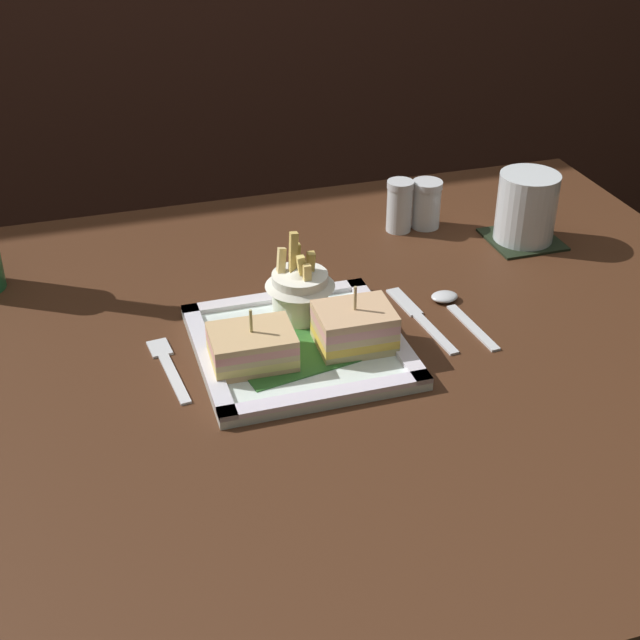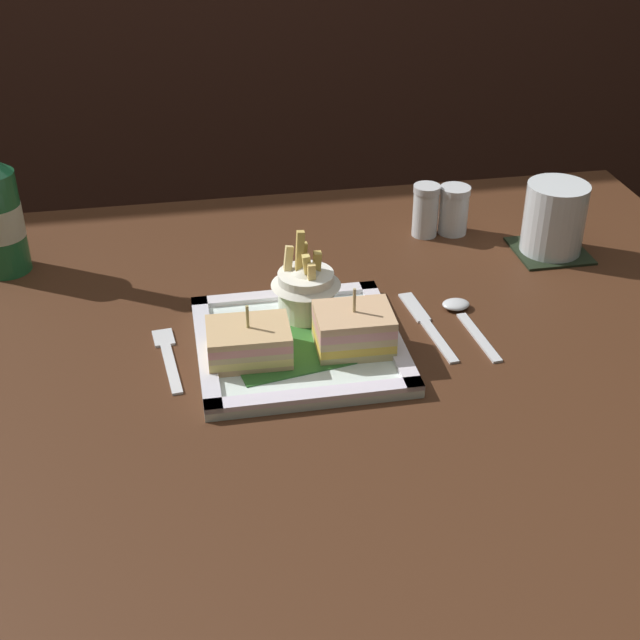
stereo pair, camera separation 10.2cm
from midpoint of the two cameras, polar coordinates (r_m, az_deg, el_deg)
The scene contains 12 objects.
dining_table at distance 1.10m, azimuth 3.96°, elevation -6.40°, with size 1.12×0.92×0.72m.
square_plate at distance 1.03m, azimuth 1.44°, elevation -1.71°, with size 0.24×0.24×0.02m.
sandwich_half_left at distance 0.99m, azimuth -1.72°, elevation -1.57°, with size 0.10×0.07×0.07m.
sandwich_half_right at distance 1.01m, azimuth 5.07°, elevation -0.71°, with size 0.09×0.07×0.08m.
fries_cup at distance 1.06m, azimuth 1.81°, elevation 2.18°, with size 0.09×0.09×0.11m.
drink_coaster at distance 1.31m, azimuth 16.79°, elevation 4.25°, with size 0.10×0.10×0.00m, color black.
water_glass at distance 1.29m, azimuth 17.09°, elevation 5.98°, with size 0.09×0.09×0.10m.
fork at distance 1.03m, azimuth -7.04°, elevation -2.39°, with size 0.03×0.14×0.00m.
knife at distance 1.10m, azimuth 9.49°, elevation -0.26°, with size 0.03×0.16×0.00m.
spoon at distance 1.12m, azimuth 11.77°, elevation 0.34°, with size 0.03×0.14×0.01m.
salt_shaker at distance 1.30m, azimuth 9.07°, elevation 6.76°, with size 0.04×0.04×0.08m.
pepper_shaker at distance 1.32m, azimuth 10.83°, elevation 6.77°, with size 0.04×0.04×0.07m.
Camera 2 is at (-0.18, -0.85, 1.29)m, focal length 49.50 mm.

